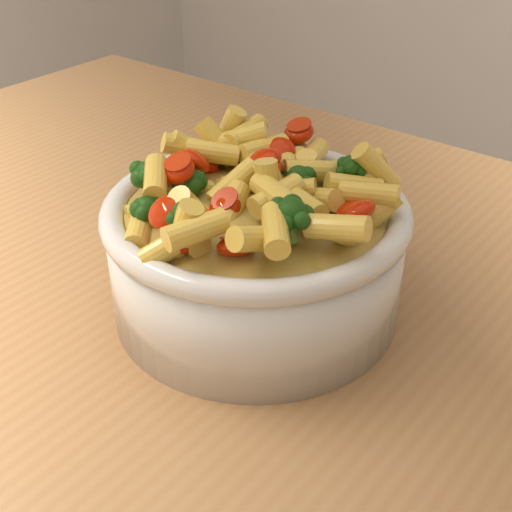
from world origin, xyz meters
The scene contains 3 objects.
table centered at (0.00, 0.00, 0.80)m, with size 1.20×0.80×0.90m.
serving_bowl centered at (-0.01, 0.02, 0.95)m, with size 0.22×0.22×0.10m.
pasta_salad centered at (-0.01, 0.02, 1.01)m, with size 0.18×0.18×0.04m.
Camera 1 is at (0.27, -0.33, 1.23)m, focal length 50.00 mm.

